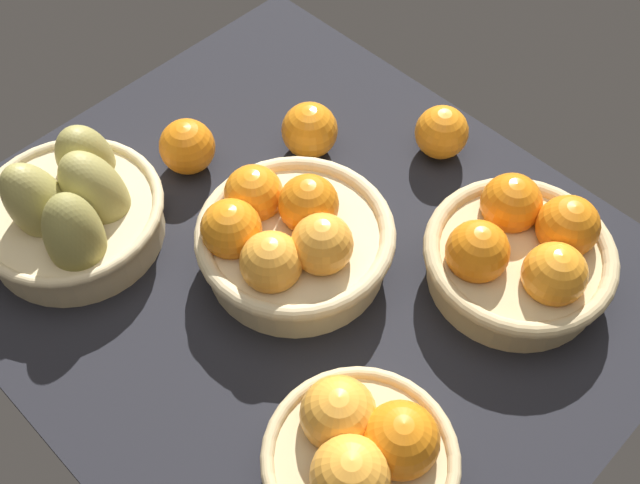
{
  "coord_description": "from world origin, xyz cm",
  "views": [
    {
      "loc": [
        41.39,
        -38.05,
        84.7
      ],
      "look_at": [
        1.45,
        2.13,
        7.0
      ],
      "focal_mm": 43.98,
      "sensor_mm": 36.0,
      "label": 1
    }
  ],
  "objects_px": {
    "basket_near_right": "(361,455)",
    "loose_orange_back_gap": "(187,147)",
    "basket_far_right": "(521,254)",
    "basket_near_left_pears": "(73,210)",
    "basket_center": "(291,237)",
    "loose_orange_front_gap": "(310,130)",
    "loose_orange_side_gap": "(440,131)"
  },
  "relations": [
    {
      "from": "basket_near_right",
      "to": "loose_orange_back_gap",
      "type": "relative_size",
      "value": 2.69
    },
    {
      "from": "basket_far_right",
      "to": "basket_near_left_pears",
      "type": "distance_m",
      "value": 0.55
    },
    {
      "from": "basket_center",
      "to": "loose_orange_back_gap",
      "type": "bearing_deg",
      "value": 176.84
    },
    {
      "from": "basket_center",
      "to": "loose_orange_back_gap",
      "type": "distance_m",
      "value": 0.22
    },
    {
      "from": "basket_center",
      "to": "basket_far_right",
      "type": "distance_m",
      "value": 0.28
    },
    {
      "from": "basket_near_right",
      "to": "loose_orange_front_gap",
      "type": "xyz_separation_m",
      "value": [
        -0.37,
        0.29,
        -0.0
      ]
    },
    {
      "from": "loose_orange_front_gap",
      "to": "loose_orange_side_gap",
      "type": "relative_size",
      "value": 1.05
    },
    {
      "from": "basket_far_right",
      "to": "loose_orange_front_gap",
      "type": "bearing_deg",
      "value": -174.97
    },
    {
      "from": "basket_near_left_pears",
      "to": "loose_orange_back_gap",
      "type": "height_order",
      "value": "basket_near_left_pears"
    },
    {
      "from": "basket_far_right",
      "to": "loose_orange_front_gap",
      "type": "distance_m",
      "value": 0.33
    },
    {
      "from": "basket_near_left_pears",
      "to": "basket_center",
      "type": "bearing_deg",
      "value": 36.27
    },
    {
      "from": "basket_far_right",
      "to": "loose_orange_front_gap",
      "type": "height_order",
      "value": "basket_far_right"
    },
    {
      "from": "basket_near_left_pears",
      "to": "loose_orange_front_gap",
      "type": "bearing_deg",
      "value": 71.64
    },
    {
      "from": "loose_orange_front_gap",
      "to": "basket_far_right",
      "type": "bearing_deg",
      "value": 5.03
    },
    {
      "from": "loose_orange_side_gap",
      "to": "basket_near_left_pears",
      "type": "bearing_deg",
      "value": -117.77
    },
    {
      "from": "loose_orange_back_gap",
      "to": "basket_near_left_pears",
      "type": "bearing_deg",
      "value": -92.4
    },
    {
      "from": "basket_near_left_pears",
      "to": "loose_orange_front_gap",
      "type": "relative_size",
      "value": 3.03
    },
    {
      "from": "basket_center",
      "to": "loose_orange_side_gap",
      "type": "relative_size",
      "value": 3.3
    },
    {
      "from": "loose_orange_back_gap",
      "to": "loose_orange_front_gap",
      "type": "bearing_deg",
      "value": 54.93
    },
    {
      "from": "loose_orange_front_gap",
      "to": "basket_center",
      "type": "bearing_deg",
      "value": -51.47
    },
    {
      "from": "loose_orange_front_gap",
      "to": "basket_near_left_pears",
      "type": "bearing_deg",
      "value": -108.36
    },
    {
      "from": "basket_far_right",
      "to": "loose_orange_side_gap",
      "type": "height_order",
      "value": "basket_far_right"
    },
    {
      "from": "basket_center",
      "to": "basket_near_left_pears",
      "type": "relative_size",
      "value": 1.03
    },
    {
      "from": "basket_center",
      "to": "basket_near_right",
      "type": "distance_m",
      "value": 0.28
    },
    {
      "from": "loose_orange_front_gap",
      "to": "loose_orange_back_gap",
      "type": "distance_m",
      "value": 0.17
    },
    {
      "from": "basket_near_right",
      "to": "loose_orange_side_gap",
      "type": "height_order",
      "value": "basket_near_right"
    },
    {
      "from": "loose_orange_back_gap",
      "to": "loose_orange_side_gap",
      "type": "bearing_deg",
      "value": 49.7
    },
    {
      "from": "basket_far_right",
      "to": "basket_near_left_pears",
      "type": "height_order",
      "value": "basket_near_left_pears"
    },
    {
      "from": "loose_orange_back_gap",
      "to": "basket_center",
      "type": "bearing_deg",
      "value": -3.16
    },
    {
      "from": "basket_near_left_pears",
      "to": "basket_near_right",
      "type": "xyz_separation_m",
      "value": [
        0.47,
        0.03,
        -0.01
      ]
    },
    {
      "from": "basket_far_right",
      "to": "basket_near_left_pears",
      "type": "xyz_separation_m",
      "value": [
        -0.44,
        -0.34,
        0.0
      ]
    },
    {
      "from": "basket_near_left_pears",
      "to": "loose_orange_back_gap",
      "type": "xyz_separation_m",
      "value": [
        0.01,
        0.18,
        -0.01
      ]
    }
  ]
}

